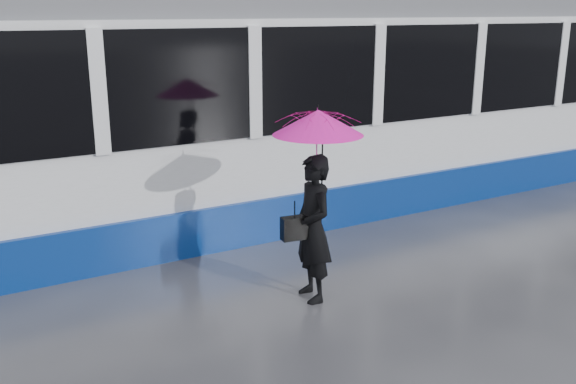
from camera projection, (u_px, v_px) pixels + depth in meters
ground at (258, 286)px, 7.49m from camera, size 90.00×90.00×0.00m
rails at (181, 225)px, 9.57m from camera, size 34.00×1.51×0.02m
tram at (116, 122)px, 8.71m from camera, size 26.00×2.56×3.35m
woman at (313, 229)px, 6.97m from camera, size 0.47×0.64×1.64m
umbrella at (318, 140)px, 6.73m from camera, size 1.08×1.08×1.10m
handbag at (295, 228)px, 6.87m from camera, size 0.31×0.16×0.43m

